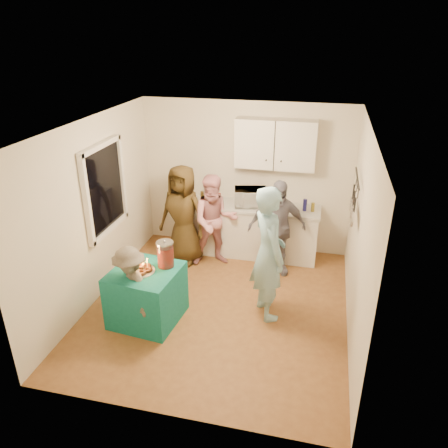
% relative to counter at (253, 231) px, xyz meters
% --- Properties ---
extents(floor, '(4.00, 4.00, 0.00)m').
position_rel_counter_xyz_m(floor, '(-0.20, -1.70, -0.43)').
color(floor, brown).
rests_on(floor, ground).
extents(ceiling, '(4.00, 4.00, 0.00)m').
position_rel_counter_xyz_m(ceiling, '(-0.20, -1.70, 2.17)').
color(ceiling, white).
rests_on(ceiling, floor).
extents(back_wall, '(3.60, 3.60, 0.00)m').
position_rel_counter_xyz_m(back_wall, '(-0.20, 0.30, 0.87)').
color(back_wall, silver).
rests_on(back_wall, floor).
extents(left_wall, '(4.00, 4.00, 0.00)m').
position_rel_counter_xyz_m(left_wall, '(-2.00, -1.70, 0.87)').
color(left_wall, silver).
rests_on(left_wall, floor).
extents(right_wall, '(4.00, 4.00, 0.00)m').
position_rel_counter_xyz_m(right_wall, '(1.60, -1.70, 0.87)').
color(right_wall, silver).
rests_on(right_wall, floor).
extents(window_night, '(0.04, 1.00, 1.20)m').
position_rel_counter_xyz_m(window_night, '(-1.97, -1.40, 1.12)').
color(window_night, black).
rests_on(window_night, left_wall).
extents(counter, '(2.20, 0.58, 0.86)m').
position_rel_counter_xyz_m(counter, '(0.00, 0.00, 0.00)').
color(counter, white).
rests_on(counter, floor).
extents(countertop, '(2.24, 0.62, 0.05)m').
position_rel_counter_xyz_m(countertop, '(0.00, -0.00, 0.46)').
color(countertop, beige).
rests_on(countertop, counter).
extents(upper_cabinet, '(1.30, 0.30, 0.80)m').
position_rel_counter_xyz_m(upper_cabinet, '(0.30, 0.15, 1.52)').
color(upper_cabinet, white).
rests_on(upper_cabinet, back_wall).
extents(pot_rack, '(0.12, 1.00, 0.60)m').
position_rel_counter_xyz_m(pot_rack, '(1.52, -1.00, 1.17)').
color(pot_rack, black).
rests_on(pot_rack, right_wall).
extents(microwave, '(0.60, 0.47, 0.30)m').
position_rel_counter_xyz_m(microwave, '(-0.06, 0.00, 0.63)').
color(microwave, white).
rests_on(microwave, countertop).
extents(party_table, '(0.94, 0.94, 0.76)m').
position_rel_counter_xyz_m(party_table, '(-1.07, -2.20, -0.05)').
color(party_table, '#106B60').
rests_on(party_table, floor).
extents(donut_cake, '(0.38, 0.38, 0.18)m').
position_rel_counter_xyz_m(donut_cake, '(-1.12, -2.22, 0.42)').
color(donut_cake, '#381C0C').
rests_on(donut_cake, party_table).
extents(punch_jar, '(0.22, 0.22, 0.34)m').
position_rel_counter_xyz_m(punch_jar, '(-0.84, -2.02, 0.50)').
color(punch_jar, red).
rests_on(punch_jar, party_table).
extents(man_birthday, '(0.73, 0.82, 1.88)m').
position_rel_counter_xyz_m(man_birthday, '(0.49, -1.69, 0.51)').
color(man_birthday, '#92C4D5').
rests_on(man_birthday, floor).
extents(woman_back_left, '(0.93, 0.71, 1.69)m').
position_rel_counter_xyz_m(woman_back_left, '(-1.10, -0.50, 0.41)').
color(woman_back_left, brown).
rests_on(woman_back_left, floor).
extents(woman_back_center, '(0.92, 0.82, 1.56)m').
position_rel_counter_xyz_m(woman_back_center, '(-0.56, -0.49, 0.35)').
color(woman_back_center, '#C86880').
rests_on(woman_back_center, floor).
extents(woman_back_right, '(1.00, 0.67, 1.58)m').
position_rel_counter_xyz_m(woman_back_right, '(0.46, -0.54, 0.36)').
color(woman_back_right, black).
rests_on(woman_back_right, floor).
extents(child_near_left, '(0.87, 0.82, 1.18)m').
position_rel_counter_xyz_m(child_near_left, '(-1.19, -2.39, 0.16)').
color(child_near_left, '#5B5249').
rests_on(child_near_left, floor).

